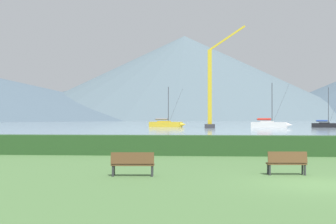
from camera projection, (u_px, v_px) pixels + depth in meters
ground_plane at (317, 185)px, 14.98m from camera, size 1000.00×1000.00×0.00m
harbor_water at (210, 123)px, 151.63m from camera, size 320.00×246.00×0.00m
hedge_line at (267, 146)px, 25.96m from camera, size 80.00×1.20×1.20m
sailboat_slip_1 at (326, 125)px, 90.41m from camera, size 6.78×3.32×8.36m
sailboat_slip_3 at (166, 124)px, 95.71m from camera, size 8.33×4.17×8.83m
sailboat_slip_4 at (270, 124)px, 89.53m from camera, size 8.46×4.00×9.25m
park_bench_near_path at (287, 162)px, 17.41m from camera, size 1.59×0.57×0.95m
park_bench_under_tree at (133, 163)px, 17.04m from camera, size 1.71×0.57×0.95m
dock_crane at (211, 92)px, 85.71m from camera, size 7.99×2.00×20.24m
distant_hill_east_ridge at (164, 91)px, 424.73m from camera, size 358.85×358.85×53.33m
distant_hill_far_shoulder at (184, 78)px, 334.29m from camera, size 259.07×259.07×64.26m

